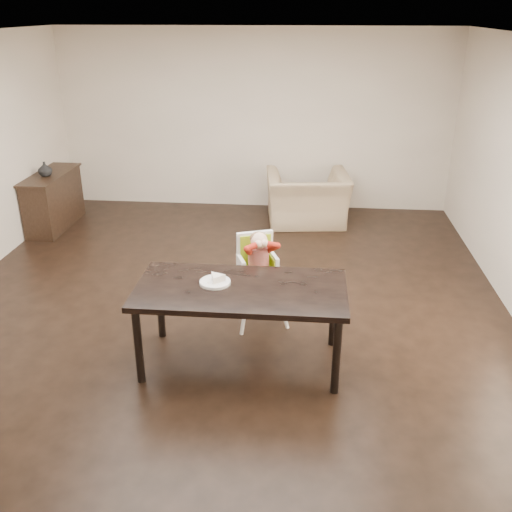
# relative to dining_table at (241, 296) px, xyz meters

# --- Properties ---
(ground) EXTENTS (7.00, 7.00, 0.00)m
(ground) POSITION_rel_dining_table_xyz_m (-0.31, 0.94, -0.67)
(ground) COLOR black
(ground) RESTS_ON ground
(room_walls) EXTENTS (6.02, 7.02, 2.71)m
(room_walls) POSITION_rel_dining_table_xyz_m (-0.31, 0.94, 1.18)
(room_walls) COLOR beige
(room_walls) RESTS_ON ground
(dining_table) EXTENTS (1.80, 0.90, 0.75)m
(dining_table) POSITION_rel_dining_table_xyz_m (0.00, 0.00, 0.00)
(dining_table) COLOR black
(dining_table) RESTS_ON ground
(high_chair) EXTENTS (0.52, 0.52, 0.96)m
(high_chair) POSITION_rel_dining_table_xyz_m (0.08, 0.78, 0.01)
(high_chair) COLOR white
(high_chair) RESTS_ON ground
(plate) EXTENTS (0.34, 0.34, 0.08)m
(plate) POSITION_rel_dining_table_xyz_m (-0.22, 0.06, 0.11)
(plate) COLOR white
(plate) RESTS_ON dining_table
(armchair) EXTENTS (1.24, 0.88, 1.01)m
(armchair) POSITION_rel_dining_table_xyz_m (0.54, 3.67, -0.17)
(armchair) COLOR tan
(armchair) RESTS_ON ground
(sideboard) EXTENTS (0.44, 1.26, 0.79)m
(sideboard) POSITION_rel_dining_table_xyz_m (-3.09, 3.20, -0.27)
(sideboard) COLOR black
(sideboard) RESTS_ON ground
(vase) EXTENTS (0.24, 0.24, 0.19)m
(vase) POSITION_rel_dining_table_xyz_m (-3.09, 3.08, 0.21)
(vase) COLOR #99999E
(vase) RESTS_ON sideboard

